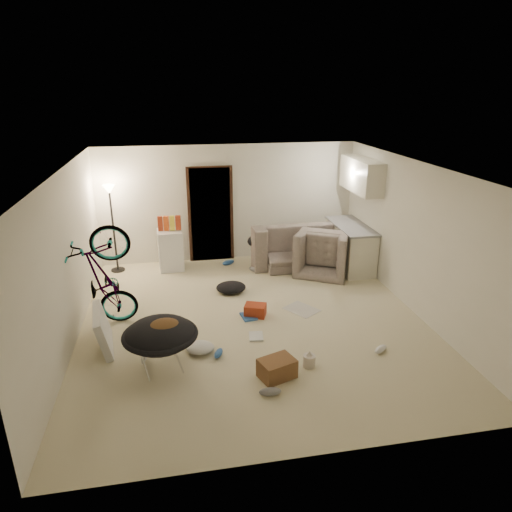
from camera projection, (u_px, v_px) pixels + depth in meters
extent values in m
cube|color=beige|center=(253.00, 321.00, 7.51)|extent=(5.50, 6.00, 0.02)
cube|color=white|center=(253.00, 168.00, 6.63)|extent=(5.50, 6.00, 0.02)
cube|color=white|center=(229.00, 203.00, 9.84)|extent=(5.50, 0.02, 2.50)
cube|color=white|center=(309.00, 355.00, 4.30)|extent=(5.50, 0.02, 2.50)
cube|color=white|center=(66.00, 261.00, 6.60)|extent=(0.02, 6.00, 2.50)
cube|color=white|center=(417.00, 239.00, 7.54)|extent=(0.02, 6.00, 2.50)
cube|color=black|center=(211.00, 215.00, 9.82)|extent=(0.85, 0.10, 2.04)
cube|color=#341D12|center=(211.00, 215.00, 9.79)|extent=(0.97, 0.04, 2.10)
cylinder|color=black|center=(118.00, 270.00, 9.54)|extent=(0.28, 0.28, 0.03)
cylinder|color=black|center=(114.00, 232.00, 9.24)|extent=(0.04, 0.04, 1.70)
cone|color=#FFE0A5|center=(109.00, 189.00, 8.94)|extent=(0.24, 0.24, 0.18)
cube|color=silver|center=(350.00, 247.00, 9.61)|extent=(0.60, 1.50, 0.88)
cube|color=gray|center=(351.00, 226.00, 9.45)|extent=(0.64, 1.54, 0.04)
cube|color=silver|center=(361.00, 175.00, 9.10)|extent=(0.38, 1.40, 0.65)
imported|color=#353C35|center=(303.00, 247.00, 9.91)|extent=(2.35, 0.97, 0.68)
imported|color=#353C35|center=(324.00, 255.00, 9.44)|extent=(1.35, 1.30, 0.67)
imported|color=black|center=(107.00, 300.00, 7.19)|extent=(1.76, 0.77, 1.01)
imported|color=#992F17|center=(142.00, 364.00, 6.32)|extent=(0.29, 0.25, 0.02)
cube|color=white|center=(171.00, 250.00, 9.49)|extent=(0.52, 0.52, 0.84)
cube|color=#992F17|center=(160.00, 224.00, 9.26)|extent=(0.11, 0.08, 0.30)
cube|color=#D2501A|center=(166.00, 223.00, 9.28)|extent=(0.12, 0.10, 0.30)
cube|color=yellow|center=(172.00, 223.00, 9.30)|extent=(0.10, 0.08, 0.30)
cube|color=#992F17|center=(178.00, 223.00, 9.32)|extent=(0.11, 0.09, 0.30)
cylinder|color=silver|center=(162.00, 353.00, 6.17)|extent=(0.67, 0.67, 0.47)
ellipsoid|color=black|center=(160.00, 335.00, 6.07)|extent=(0.94, 0.94, 0.39)
torus|color=black|center=(160.00, 335.00, 6.07)|extent=(1.01, 1.01, 0.07)
ellipsoid|color=brown|center=(163.00, 328.00, 6.01)|extent=(0.58, 0.53, 0.22)
ellipsoid|color=black|center=(260.00, 241.00, 9.68)|extent=(0.66, 0.58, 0.28)
cube|color=silver|center=(103.00, 330.00, 6.64)|extent=(0.35, 0.91, 0.60)
cube|color=brown|center=(277.00, 368.00, 6.01)|extent=(0.54, 0.46, 0.26)
cube|color=#992F17|center=(255.00, 310.00, 7.64)|extent=(0.41, 0.36, 0.20)
cylinder|color=beige|center=(309.00, 361.00, 6.26)|extent=(0.17, 0.17, 0.17)
cone|color=beige|center=(310.00, 353.00, 6.22)|extent=(0.10, 0.10, 0.07)
cube|color=#B7B2A9|center=(302.00, 309.00, 7.88)|extent=(0.65, 0.69, 0.01)
cube|color=#2D59A2|center=(249.00, 316.00, 7.61)|extent=(0.27, 0.34, 0.03)
cube|color=silver|center=(256.00, 336.00, 7.01)|extent=(0.24, 0.30, 0.03)
ellipsoid|color=#2D59A2|center=(228.00, 262.00, 9.82)|extent=(0.32, 0.24, 0.11)
ellipsoid|color=slate|center=(254.00, 270.00, 9.46)|extent=(0.25, 0.29, 0.10)
ellipsoid|color=#2D59A2|center=(219.00, 353.00, 6.51)|extent=(0.19, 0.26, 0.09)
ellipsoid|color=slate|center=(270.00, 392.00, 5.68)|extent=(0.29, 0.13, 0.10)
ellipsoid|color=white|center=(381.00, 349.00, 6.60)|extent=(0.28, 0.23, 0.10)
ellipsoid|color=black|center=(231.00, 287.00, 8.53)|extent=(0.57, 0.49, 0.18)
ellipsoid|color=silver|center=(200.00, 347.00, 6.62)|extent=(0.51, 0.47, 0.13)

